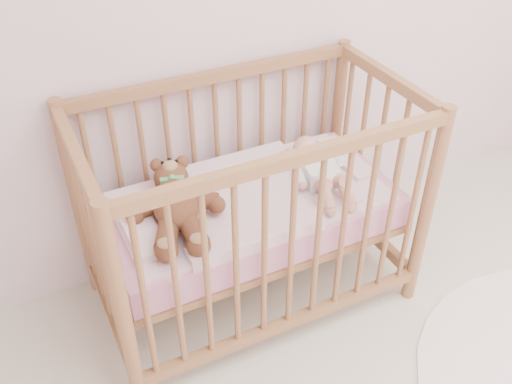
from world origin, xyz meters
TOP-DOWN VIEW (x-y plane):
  - crib at (-0.46, 1.60)m, footprint 1.36×0.76m
  - mattress at (-0.46, 1.60)m, footprint 1.22×0.62m
  - blanket at (-0.46, 1.60)m, footprint 1.10×0.58m
  - baby at (-0.15, 1.58)m, footprint 0.34×0.56m
  - teddy_bear at (-0.80, 1.58)m, footprint 0.53×0.65m

SIDE VIEW (x-z plane):
  - mattress at x=-0.46m, z-range 0.42..0.55m
  - crib at x=-0.46m, z-range 0.00..1.00m
  - blanket at x=-0.46m, z-range 0.53..0.59m
  - baby at x=-0.15m, z-range 0.57..0.70m
  - teddy_bear at x=-0.80m, z-range 0.57..0.72m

